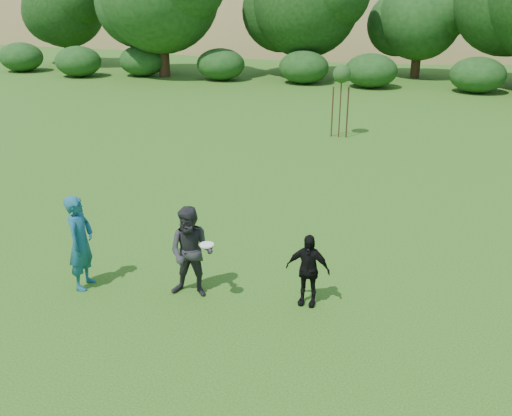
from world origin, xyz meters
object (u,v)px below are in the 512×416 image
(player_grey, at_px, (191,252))
(sapling, at_px, (342,76))
(player_teal, at_px, (81,242))
(player_black, at_px, (308,270))

(player_grey, distance_m, sapling, 13.42)
(player_teal, height_order, player_grey, player_teal)
(player_black, relative_size, sapling, 0.51)
(player_black, distance_m, sapling, 13.17)
(player_teal, distance_m, player_black, 4.53)
(player_teal, xyz_separation_m, player_grey, (2.25, 0.27, -0.05))
(player_grey, relative_size, sapling, 0.65)
(player_grey, distance_m, player_black, 2.27)
(player_black, bearing_deg, sapling, 97.56)
(player_grey, bearing_deg, sapling, 81.22)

